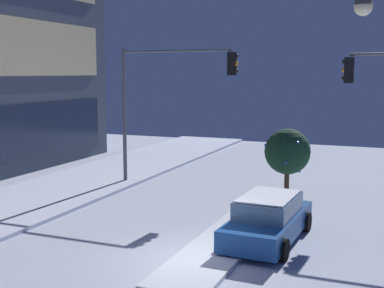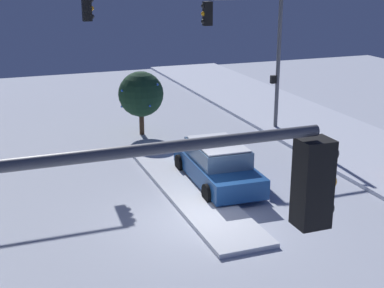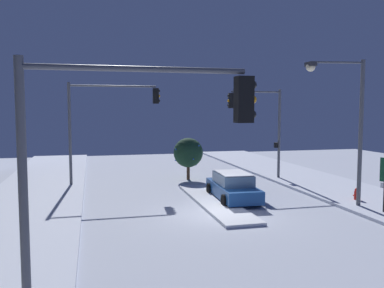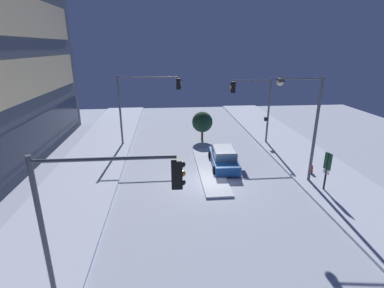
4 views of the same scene
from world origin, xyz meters
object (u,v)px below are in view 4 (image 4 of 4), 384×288
object	(u,v)px
street_lamp_arched	(305,115)
fire_hydrant	(311,170)
parking_info_sign	(327,167)
traffic_light_corner_far_right	(144,97)
car_near	(224,158)
traffic_light_corner_near_right	(255,100)
decorated_tree_median	(202,122)
traffic_light_corner_far_left	(100,203)

from	to	relation	value
street_lamp_arched	fire_hydrant	xyz separation A→B (m)	(1.02, -1.53, -4.39)
parking_info_sign	street_lamp_arched	bearing A→B (deg)	-69.50
traffic_light_corner_far_right	parking_info_sign	size ratio (longest dim) A/B	2.47
car_near	traffic_light_corner_near_right	size ratio (longest dim) A/B	0.77
parking_info_sign	decorated_tree_median	size ratio (longest dim) A/B	0.91
traffic_light_corner_near_right	traffic_light_corner_far_right	size ratio (longest dim) A/B	0.96
fire_hydrant	car_near	bearing A→B (deg)	71.32
parking_info_sign	decorated_tree_median	bearing A→B (deg)	-76.17
street_lamp_arched	parking_info_sign	bearing A→B (deg)	134.22
car_near	decorated_tree_median	world-z (taller)	decorated_tree_median
street_lamp_arched	decorated_tree_median	bearing A→B (deg)	-53.58
traffic_light_corner_far_left	car_near	bearing A→B (deg)	61.21
street_lamp_arched	car_near	bearing A→B (deg)	-26.19
traffic_light_corner_far_right	street_lamp_arched	world-z (taller)	street_lamp_arched
fire_hydrant	decorated_tree_median	world-z (taller)	decorated_tree_median
traffic_light_corner_far_left	fire_hydrant	bearing A→B (deg)	38.12
fire_hydrant	decorated_tree_median	xyz separation A→B (m)	(8.90, 6.96, 1.51)
car_near	parking_info_sign	bearing A→B (deg)	-126.51
traffic_light_corner_far_left	fire_hydrant	distance (m)	16.66
fire_hydrant	traffic_light_corner_near_right	bearing A→B (deg)	16.77
traffic_light_corner_near_right	fire_hydrant	bearing A→B (deg)	106.77
fire_hydrant	street_lamp_arched	bearing A→B (deg)	123.60
car_near	parking_info_sign	size ratio (longest dim) A/B	1.83
car_near	traffic_light_corner_near_right	bearing A→B (deg)	-33.14
car_near	decorated_tree_median	size ratio (longest dim) A/B	1.66
car_near	street_lamp_arched	world-z (taller)	street_lamp_arched
car_near	fire_hydrant	size ratio (longest dim) A/B	6.34
traffic_light_corner_far_right	street_lamp_arched	bearing A→B (deg)	-39.80
traffic_light_corner_near_right	traffic_light_corner_far_right	world-z (taller)	traffic_light_corner_far_right
traffic_light_corner_far_right	traffic_light_corner_far_left	world-z (taller)	traffic_light_corner_far_right
traffic_light_corner_near_right	parking_info_sign	bearing A→B (deg)	100.50
car_near	decorated_tree_median	xyz separation A→B (m)	(6.83, 0.83, 1.16)
traffic_light_corner_near_right	traffic_light_corner_far_left	size ratio (longest dim) A/B	1.07
fire_hydrant	parking_info_sign	xyz separation A→B (m)	(-2.56, 0.40, 1.31)
car_near	street_lamp_arched	bearing A→B (deg)	-121.52
car_near	traffic_light_corner_far_left	size ratio (longest dim) A/B	0.82
street_lamp_arched	fire_hydrant	world-z (taller)	street_lamp_arched
traffic_light_corner_far_left	fire_hydrant	world-z (taller)	traffic_light_corner_far_left
traffic_light_corner_near_right	street_lamp_arched	distance (m)	8.55
traffic_light_corner_far_left	decorated_tree_median	xyz separation A→B (m)	(18.92, -5.81, -2.26)
street_lamp_arched	traffic_light_corner_near_right	bearing A→B (deg)	-77.39
street_lamp_arched	decorated_tree_median	world-z (taller)	street_lamp_arched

